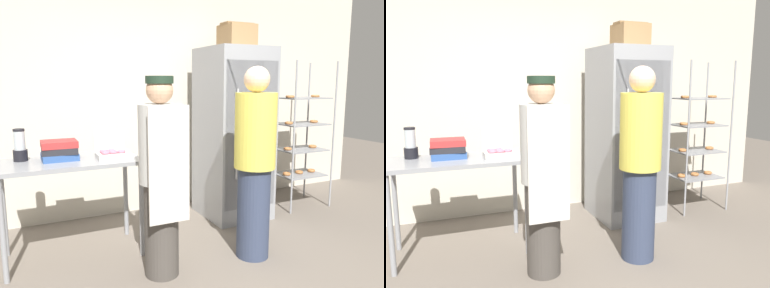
% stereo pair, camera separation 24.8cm
% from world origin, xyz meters
% --- Properties ---
extents(back_wall, '(6.40, 0.12, 2.96)m').
position_xyz_m(back_wall, '(0.00, 2.17, 1.48)').
color(back_wall, beige).
rests_on(back_wall, ground_plane).
extents(refrigerator, '(0.71, 0.78, 1.95)m').
position_xyz_m(refrigerator, '(0.74, 1.49, 0.97)').
color(refrigerator, gray).
rests_on(refrigerator, ground_plane).
extents(baking_rack, '(0.65, 0.49, 1.81)m').
position_xyz_m(baking_rack, '(1.70, 1.43, 0.88)').
color(baking_rack, '#93969B').
rests_on(baking_rack, ground_plane).
extents(prep_counter, '(1.20, 0.61, 0.89)m').
position_xyz_m(prep_counter, '(-1.13, 1.18, 0.78)').
color(prep_counter, gray).
rests_on(prep_counter, ground_plane).
extents(donut_box, '(0.28, 0.21, 0.26)m').
position_xyz_m(donut_box, '(-0.77, 1.13, 0.94)').
color(donut_box, silver).
rests_on(donut_box, prep_counter).
extents(blender_pitcher, '(0.12, 0.12, 0.28)m').
position_xyz_m(blender_pitcher, '(-1.52, 1.35, 1.01)').
color(blender_pitcher, black).
rests_on(blender_pitcher, prep_counter).
extents(binder_stack, '(0.32, 0.28, 0.17)m').
position_xyz_m(binder_stack, '(-1.20, 1.25, 0.97)').
color(binder_stack, '#2D5193').
rests_on(binder_stack, prep_counter).
extents(cardboard_storage_box, '(0.36, 0.34, 0.29)m').
position_xyz_m(cardboard_storage_box, '(0.84, 1.61, 2.09)').
color(cardboard_storage_box, '#937047').
rests_on(cardboard_storage_box, refrigerator).
extents(person_baker, '(0.34, 0.36, 1.62)m').
position_xyz_m(person_baker, '(-0.53, 0.52, 0.84)').
color(person_baker, '#47423D').
rests_on(person_baker, ground_plane).
extents(person_customer, '(0.36, 0.36, 1.70)m').
position_xyz_m(person_customer, '(0.34, 0.48, 0.87)').
color(person_customer, '#333D56').
rests_on(person_customer, ground_plane).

